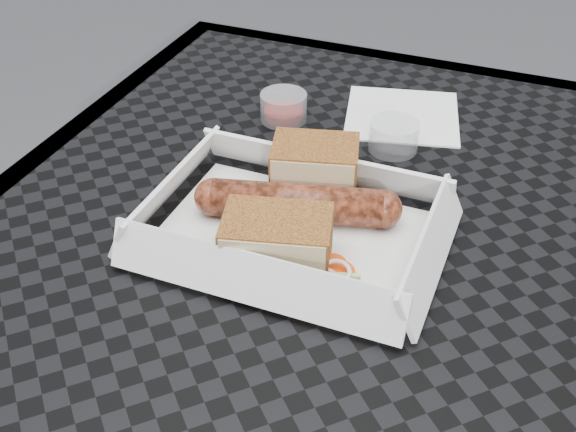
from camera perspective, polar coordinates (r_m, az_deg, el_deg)
The scene contains 9 objects.
patio_table at distance 0.65m, azimuth 8.93°, elevation -9.03°, with size 0.80×0.80×0.74m.
food_tray at distance 0.61m, azimuth 0.35°, elevation -1.57°, with size 0.22×0.15×0.00m, color white.
bratwurst at distance 0.62m, azimuth 0.73°, elevation 1.04°, with size 0.18×0.07×0.03m.
bread_near at distance 0.65m, azimuth 2.13°, elevation 3.84°, with size 0.08×0.05×0.05m, color brown.
bread_far at distance 0.57m, azimuth -0.88°, elevation -1.98°, with size 0.09×0.06×0.04m, color brown.
veg_garnish at distance 0.57m, azimuth 3.80°, elevation -5.30°, with size 0.03×0.03×0.00m.
napkin at distance 0.80m, azimuth 9.01°, elevation 7.87°, with size 0.12×0.12×0.00m, color white.
condiment_cup_sauce at distance 0.78m, azimuth -0.36°, elevation 8.61°, with size 0.05×0.05×0.03m, color maroon.
condiment_cup_empty at distance 0.73m, azimuth 8.35°, elevation 6.27°, with size 0.05×0.05×0.03m, color silver.
Camera 1 is at (0.07, -0.45, 1.13)m, focal length 45.00 mm.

